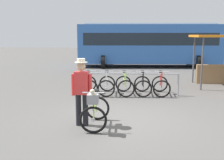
% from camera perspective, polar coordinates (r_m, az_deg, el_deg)
% --- Properties ---
extents(ground_plane, '(80.00, 80.00, 0.00)m').
position_cam_1_polar(ground_plane, '(7.44, 1.55, -8.44)').
color(ground_plane, '#514F4C').
extents(bike_rack_rail, '(3.89, 0.42, 0.88)m').
position_cam_1_polar(bike_rack_rail, '(10.19, 3.34, 0.46)').
color(bike_rack_rail, '#99999E').
rests_on(bike_rack_rail, ground).
extents(racked_bike_teal, '(0.90, 1.22, 0.97)m').
position_cam_1_polar(racked_bike_teal, '(10.49, -4.95, -1.05)').
color(racked_bike_teal, black).
rests_on(racked_bike_teal, ground).
extents(racked_bike_white, '(0.77, 1.18, 0.98)m').
position_cam_1_polar(racked_bike_white, '(10.43, -1.13, -1.08)').
color(racked_bike_white, black).
rests_on(racked_bike_white, ground).
extents(racked_bike_lime, '(0.84, 1.19, 0.97)m').
position_cam_1_polar(racked_bike_lime, '(10.42, 2.72, -1.10)').
color(racked_bike_lime, black).
rests_on(racked_bike_lime, ground).
extents(racked_bike_black, '(0.72, 1.15, 0.98)m').
position_cam_1_polar(racked_bike_black, '(10.45, 6.56, -1.11)').
color(racked_bike_black, black).
rests_on(racked_bike_black, ground).
extents(racked_bike_red, '(0.68, 1.10, 0.97)m').
position_cam_1_polar(racked_bike_red, '(10.54, 10.35, -1.12)').
color(racked_bike_red, black).
rests_on(racked_bike_red, ground).
extents(featured_bicycle, '(0.74, 1.23, 1.09)m').
position_cam_1_polar(featured_bicycle, '(6.69, -3.68, -6.20)').
color(featured_bicycle, black).
rests_on(featured_bicycle, ground).
extents(person_with_featured_bike, '(0.53, 0.32, 1.72)m').
position_cam_1_polar(person_with_featured_bike, '(6.80, -6.50, -1.98)').
color(person_with_featured_bike, black).
rests_on(person_with_featured_bike, ground).
extents(bus_distant, '(10.21, 4.08, 3.08)m').
position_cam_1_polar(bus_distant, '(19.69, 7.84, 7.92)').
color(bus_distant, '#3366B7').
rests_on(bus_distant, ground).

